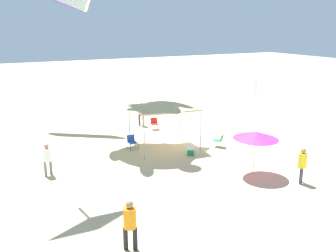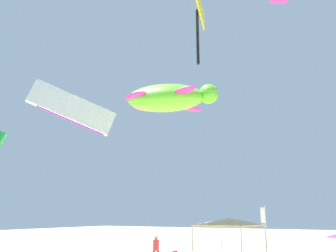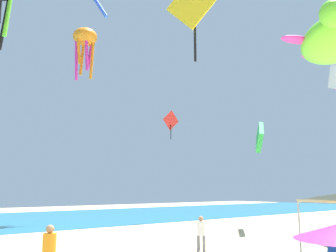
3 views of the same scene
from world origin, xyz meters
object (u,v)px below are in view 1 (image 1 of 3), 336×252
Objects in this scene: person_beachcomber at (130,221)px; person_near_umbrella at (302,163)px; canopy_tent at (164,105)px; folding_chair_facing_ocean at (132,141)px; folding_chair_left_of_tent at (154,123)px; person_far_stroller at (141,112)px; cooler_box at (191,151)px; person_by_tent at (47,157)px; banner_flag at (255,103)px; folding_chair_right_of_tent at (219,140)px; beach_umbrella at (256,135)px.

person_near_umbrella is (1.47, -9.39, -0.03)m from person_beachcomber.
canopy_tent reaches higher than folding_chair_facing_ocean.
person_beachcomber is (-13.53, 7.34, 0.60)m from folding_chair_left_of_tent.
cooler_box is at bearing 127.91° from person_far_stroller.
canopy_tent is at bearing 171.15° from person_by_tent.
cooler_box is 7.44m from person_far_stroller.
person_far_stroller is (5.57, -0.91, -1.67)m from canopy_tent.
canopy_tent reaches higher than person_beachcomber.
person_near_umbrella is at bearing -59.70° from folding_chair_facing_ocean.
canopy_tent is at bearing -91.63° from person_beachcomber.
folding_chair_facing_ocean is 11.02m from person_beachcomber.
person_far_stroller is at bearing 119.78° from folding_chair_left_of_tent.
person_near_umbrella is at bearing 155.86° from banner_flag.
folding_chair_facing_ocean is (2.24, 4.93, 0.00)m from folding_chair_right_of_tent.
folding_chair_right_of_tent is at bearing -114.36° from canopy_tent.
person_by_tent is at bearing -134.54° from folding_chair_left_of_tent.
canopy_tent reaches higher than cooler_box.
banner_flag reaches higher than beach_umbrella.
canopy_tent is 2.98m from folding_chair_facing_ocean.
beach_umbrella is 10.48m from person_by_tent.
beach_umbrella is 4.74m from cooler_box.
person_near_umbrella is (-1.89, -1.30, -1.04)m from beach_umbrella.
banner_flag reaches higher than person_beachcomber.
beach_umbrella reaches higher than cooler_box.
beach_umbrella is 1.30× the size of person_near_umbrella.
folding_chair_left_of_tent and folding_chair_facing_ocean have the same top height.
person_beachcomber is (-7.93, 9.13, 0.60)m from folding_chair_right_of_tent.
folding_chair_left_of_tent is at bearing 50.80° from banner_flag.
person_by_tent is (8.06, 1.21, -0.09)m from person_beachcomber.
person_by_tent is (-1.29, 7.21, -1.72)m from canopy_tent.
folding_chair_right_of_tent is at bearing 146.09° from person_far_stroller.
banner_flag reaches higher than cooler_box.
folding_chair_right_of_tent is 0.49× the size of person_by_tent.
cooler_box is (-1.82, -0.83, -2.50)m from canopy_tent.
folding_chair_right_of_tent is at bearing -59.42° from folding_chair_left_of_tent.
person_far_stroller reaches higher than person_by_tent.
folding_chair_right_of_tent is at bearing -107.95° from person_beachcomber.
folding_chair_left_of_tent is at bearing -122.97° from person_near_umbrella.
person_by_tent is at bearing -159.21° from folding_chair_facing_ocean.
person_near_umbrella is (-6.59, -10.60, 0.06)m from person_by_tent.
beach_umbrella is 4.95m from folding_chair_right_of_tent.
person_far_stroller is (14.92, -6.91, -0.03)m from person_beachcomber.
cooler_box is 8.10m from person_by_tent.
banner_flag reaches higher than canopy_tent.
canopy_tent is 8.74m from person_near_umbrella.
person_beachcomber is (-9.34, 6.00, -1.63)m from canopy_tent.
banner_flag is 2.11× the size of person_near_umbrella.
person_by_tent is at bearing -50.40° from person_beachcomber.
beach_umbrella reaches higher than folding_chair_left_of_tent.
person_by_tent is 0.94× the size of person_near_umbrella.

